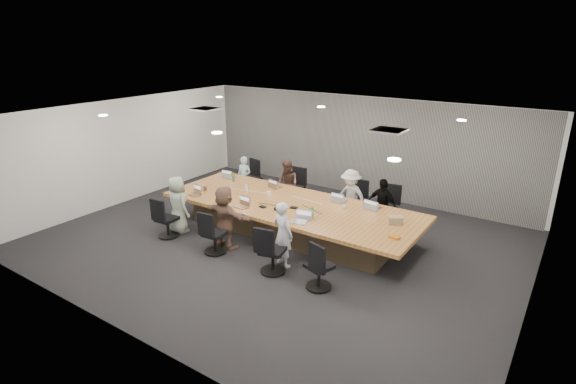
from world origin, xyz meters
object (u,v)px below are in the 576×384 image
Objects in this scene: laptop_6 at (298,222)px; snack_packet at (395,237)px; chair_6 at (273,254)px; bottle_clear at (246,189)px; person_0 at (244,177)px; person_6 at (283,234)px; chair_1 at (295,190)px; person_1 at (288,185)px; person_3 at (382,205)px; laptop_4 at (195,195)px; chair_2 at (356,204)px; chair_7 at (319,270)px; laptop_3 at (372,207)px; mug_brown at (205,189)px; laptop_0 at (231,177)px; chair_0 at (252,181)px; person_5 at (225,217)px; stapler at (278,210)px; bottle_green_left at (233,177)px; chair_3 at (387,210)px; person_4 at (178,205)px; bottle_green_right at (312,213)px; chair_4 at (167,222)px; chair_5 at (215,237)px; canvas_bag at (396,220)px; person_2 at (350,197)px; laptop_1 at (275,186)px; laptop_5 at (241,207)px.

laptop_6 is 1.83× the size of snack_packet.
bottle_clear reaches higher than chair_6.
person_6 is (3.18, -2.70, 0.08)m from person_0.
chair_1 is 0.58× the size of person_6.
chair_1 is 0.44m from person_1.
person_3 is 4.32× the size of laptop_4.
chair_7 is (0.90, -3.40, 0.00)m from chair_2.
laptop_3 is 3.32× the size of mug_brown.
person_3 is at bearing -174.84° from laptop_0.
chair_0 reaches higher than laptop_6.
person_1 is 4.06m from snack_packet.
person_5 is (-2.43, -2.15, -0.05)m from laptop_3.
bottle_green_left is at bearing 160.40° from stapler.
chair_1 is at bearing -46.51° from person_6.
chair_3 reaches higher than chair_6.
laptop_0 is at bearing -71.91° from person_4.
person_3 is at bearing 52.83° from laptop_6.
bottle_green_left is 0.97× the size of bottle_green_right.
person_4 is at bearing 85.54° from chair_4.
chair_3 reaches higher than chair_5.
chair_1 is 3.72m from canvas_bag.
chair_7 reaches higher than chair_4.
person_0 is (0.00, -0.35, 0.20)m from chair_0.
laptop_0 is 1.16× the size of canvas_bag.
person_4 is 7.78× the size of stapler.
person_2 reaches higher than person_3.
laptop_1 is at bearing -160.63° from person_3.
person_5 is at bearing -151.54° from bottle_green_right.
stapler is (0.80, 0.82, 0.08)m from person_5.
person_3 is at bearing -133.31° from person_4.
person_0 is at bearing -26.07° from person_6.
laptop_5 is at bearing 40.42° from laptop_3.
laptop_6 is (3.18, -2.50, 0.36)m from chair_0.
chair_6 is 0.60× the size of person_3.
canvas_bag is (3.18, 1.94, 0.45)m from chair_5.
chair_3 is 0.61× the size of person_3.
laptop_6 is at bearing 60.84° from chair_3.
bottle_clear is (-2.15, 0.50, -0.01)m from bottle_green_right.
chair_6 is 3.69m from bottle_green_left.
person_0 is 6.83× the size of stapler.
chair_1 is 3.30× the size of bottle_green_left.
bottle_clear reaches higher than chair_1.
chair_4 is at bearing -126.97° from person_2.
person_4 reaches higher than laptop_4.
laptop_4 is 1.55m from person_5.
laptop_4 reaches higher than chair_5.
chair_4 is 2.56× the size of canvas_bag.
laptop_0 is at bearing -46.22° from person_5.
chair_2 is 2.76m from bottle_clear.
person_1 is 4.40× the size of laptop_4.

